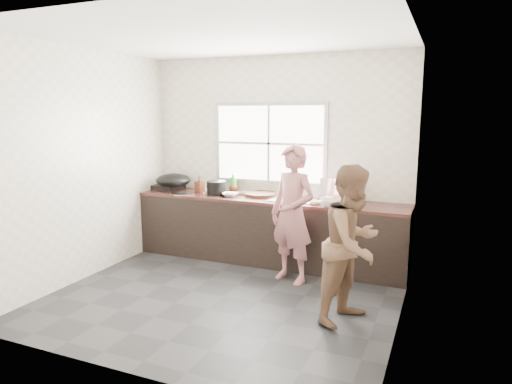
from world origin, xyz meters
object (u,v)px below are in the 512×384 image
at_px(person_side, 353,244).
at_px(wok, 173,180).
at_px(bottle_brown_tall, 200,185).
at_px(bowl_crabs, 332,204).
at_px(plate_food, 206,189).
at_px(bowl_mince, 230,195).
at_px(woman, 292,219).
at_px(dish_rack, 341,190).
at_px(bowl_held, 316,202).
at_px(bottle_green, 233,182).
at_px(cutting_board, 261,194).
at_px(pot_lid_right, 206,191).
at_px(black_pot, 216,188).
at_px(burner, 167,186).
at_px(bottle_brown_short, 234,187).
at_px(pot_lid_left, 182,194).
at_px(glass_jar, 215,191).

xyz_separation_m(person_side, wok, (-2.81, 1.30, 0.26)).
bearing_deg(bottle_brown_tall, bowl_crabs, -6.46).
height_order(bowl_crabs, plate_food, bowl_crabs).
distance_m(bowl_mince, bowl_crabs, 1.40).
height_order(woman, dish_rack, woman).
xyz_separation_m(person_side, bowl_held, (-0.68, 1.15, 0.14)).
distance_m(bottle_green, bottle_brown_tall, 0.47).
height_order(cutting_board, dish_rack, dish_rack).
bearing_deg(pot_lid_right, bowl_held, -9.96).
xyz_separation_m(bowl_crabs, bottle_green, (-1.52, 0.44, 0.11)).
bearing_deg(bottle_green, black_pot, -112.50).
bearing_deg(bottle_brown_tall, burner, 168.14).
xyz_separation_m(woman, bottle_brown_short, (-1.13, 0.78, 0.19)).
relative_size(bowl_mince, bottle_brown_short, 1.33).
height_order(woman, person_side, woman).
xyz_separation_m(person_side, burner, (-3.02, 1.45, 0.14)).
distance_m(bowl_crabs, burner, 2.57).
xyz_separation_m(cutting_board, pot_lid_right, (-0.86, 0.03, -0.01)).
bearing_deg(bottle_green, cutting_board, -15.28).
bearing_deg(bowl_mince, dish_rack, 6.02).
bearing_deg(person_side, pot_lid_left, 89.04).
relative_size(bowl_crabs, burner, 0.52).
distance_m(bowl_mince, bottle_green, 0.36).
bearing_deg(wok, person_side, -24.88).
xyz_separation_m(bowl_held, burner, (-2.33, 0.30, 0.00)).
distance_m(person_side, bottle_brown_short, 2.51).
relative_size(bottle_green, burner, 0.71).
distance_m(black_pot, pot_lid_right, 0.34).
relative_size(person_side, bottle_green, 5.04).
bearing_deg(burner, bowl_mince, -11.42).
bearing_deg(bottle_brown_tall, black_pot, -11.64).
distance_m(woman, bowl_held, 0.44).
distance_m(bottle_brown_tall, burner, 0.64).
bearing_deg(glass_jar, burner, 167.98).
bearing_deg(wok, bottle_brown_short, 16.11).
bearing_deg(bowl_mince, cutting_board, 28.57).
bearing_deg(burner, glass_jar, -12.02).
distance_m(bottle_brown_tall, pot_lid_right, 0.16).
xyz_separation_m(cutting_board, plate_food, (-0.91, 0.13, -0.01)).
distance_m(person_side, bottle_green, 2.53).
relative_size(plate_food, wok, 0.39).
xyz_separation_m(bowl_mince, bottle_brown_tall, (-0.52, 0.10, 0.08)).
distance_m(bowl_crabs, bottle_brown_short, 1.57).
xyz_separation_m(bowl_crabs, plate_food, (-1.95, 0.44, -0.03)).
distance_m(bottle_green, bottle_brown_short, 0.07).
height_order(bowl_crabs, bowl_held, bowl_crabs).
bearing_deg(black_pot, woman, -21.75).
xyz_separation_m(person_side, black_pot, (-2.10, 1.26, 0.20)).
distance_m(plate_food, bottle_green, 0.46).
height_order(woman, cutting_board, woman).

